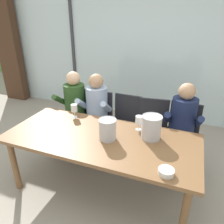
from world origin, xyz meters
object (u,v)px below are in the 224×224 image
object	(u,v)px
chair_near_window_right	(182,130)
wine_glass_near_bucket	(74,109)
ice_bucket_primary	(108,129)
tasting_bowl	(166,172)
person_pale_blue_shirt	(95,109)
chair_near_curtain	(77,112)
person_navy_polo	(182,124)
person_olive_shirt	(72,106)
wine_glass_by_left_taster	(139,121)
chair_right_of_center	(152,126)
ice_bucket_secondary	(151,127)
dining_table	(101,142)
chair_center	(125,120)
chair_left_of_center	(98,116)

from	to	relation	value
chair_near_window_right	wine_glass_near_bucket	world-z (taller)	wine_glass_near_bucket
ice_bucket_primary	tasting_bowl	world-z (taller)	ice_bucket_primary
ice_bucket_primary	person_pale_blue_shirt	bearing A→B (deg)	124.19
chair_near_curtain	person_navy_polo	distance (m)	1.66
person_olive_shirt	ice_bucket_primary	distance (m)	1.18
tasting_bowl	wine_glass_by_left_taster	bearing A→B (deg)	122.02
chair_right_of_center	person_olive_shirt	distance (m)	1.24
chair_near_curtain	chair_near_window_right	size ratio (longest dim) A/B	1.00
person_olive_shirt	ice_bucket_secondary	size ratio (longest dim) A/B	4.60
ice_bucket_secondary	tasting_bowl	world-z (taller)	ice_bucket_secondary
dining_table	chair_right_of_center	bearing A→B (deg)	64.28
person_olive_shirt	wine_glass_near_bucket	xyz separation A→B (m)	(0.28, -0.40, 0.16)
person_olive_shirt	tasting_bowl	xyz separation A→B (m)	(1.57, -1.09, 0.07)
person_pale_blue_shirt	person_navy_polo	world-z (taller)	same
person_navy_polo	tasting_bowl	xyz separation A→B (m)	(-0.06, -1.09, 0.07)
person_olive_shirt	wine_glass_by_left_taster	world-z (taller)	person_olive_shirt
dining_table	person_navy_polo	size ratio (longest dim) A/B	1.76
chair_near_curtain	person_pale_blue_shirt	xyz separation A→B (m)	(0.40, -0.16, 0.17)
ice_bucket_primary	tasting_bowl	distance (m)	0.76
person_pale_blue_shirt	tasting_bowl	distance (m)	1.61
chair_right_of_center	wine_glass_by_left_taster	xyz separation A→B (m)	(-0.07, -0.56, 0.34)
chair_near_curtain	chair_center	bearing A→B (deg)	2.41
chair_near_curtain	person_navy_polo	bearing A→B (deg)	-2.58
person_olive_shirt	ice_bucket_secondary	bearing A→B (deg)	-21.61
chair_left_of_center	chair_near_window_right	distance (m)	1.27
dining_table	ice_bucket_primary	size ratio (longest dim) A/B	9.13
chair_right_of_center	wine_glass_near_bucket	bearing A→B (deg)	-157.94
chair_right_of_center	chair_near_window_right	bearing A→B (deg)	-4.84
person_olive_shirt	ice_bucket_primary	xyz separation A→B (m)	(0.90, -0.75, 0.16)
tasting_bowl	wine_glass_near_bucket	world-z (taller)	wine_glass_near_bucket
chair_right_of_center	ice_bucket_secondary	xyz separation A→B (m)	(0.10, -0.69, 0.35)
ice_bucket_secondary	wine_glass_near_bucket	xyz separation A→B (m)	(-1.04, 0.16, -0.02)
dining_table	person_navy_polo	xyz separation A→B (m)	(0.82, 0.74, 0.03)
dining_table	ice_bucket_primary	bearing A→B (deg)	-6.75
person_pale_blue_shirt	ice_bucket_primary	xyz separation A→B (m)	(0.51, -0.75, 0.16)
person_navy_polo	tasting_bowl	world-z (taller)	person_navy_polo
chair_left_of_center	person_pale_blue_shirt	size ratio (longest dim) A/B	0.74
wine_glass_near_bucket	tasting_bowl	bearing A→B (deg)	-28.21
ice_bucket_secondary	wine_glass_near_bucket	size ratio (longest dim) A/B	1.51
chair_center	chair_near_curtain	bearing A→B (deg)	-177.15
chair_near_curtain	tasting_bowl	distance (m)	2.03
chair_center	person_pale_blue_shirt	bearing A→B (deg)	-157.19
chair_right_of_center	tasting_bowl	bearing A→B (deg)	-81.83
chair_near_window_right	ice_bucket_secondary	distance (m)	0.85
person_navy_polo	chair_near_window_right	bearing A→B (deg)	84.87
wine_glass_near_bucket	person_pale_blue_shirt	bearing A→B (deg)	75.58
dining_table	chair_near_curtain	size ratio (longest dim) A/B	2.38
chair_near_window_right	person_pale_blue_shirt	world-z (taller)	person_pale_blue_shirt
chair_right_of_center	person_pale_blue_shirt	bearing A→B (deg)	-178.61
ice_bucket_secondary	wine_glass_near_bucket	bearing A→B (deg)	171.24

